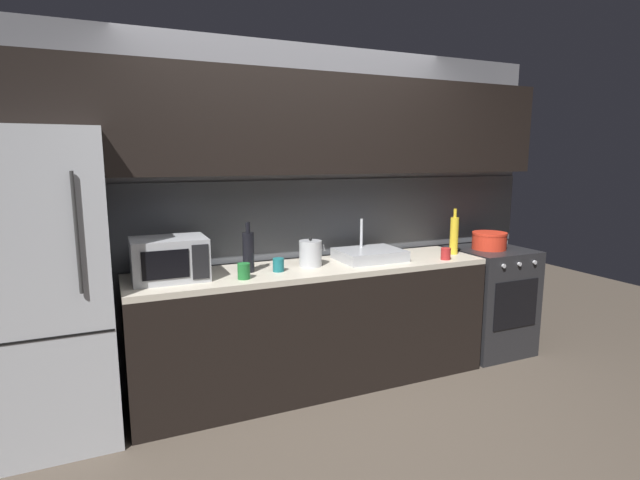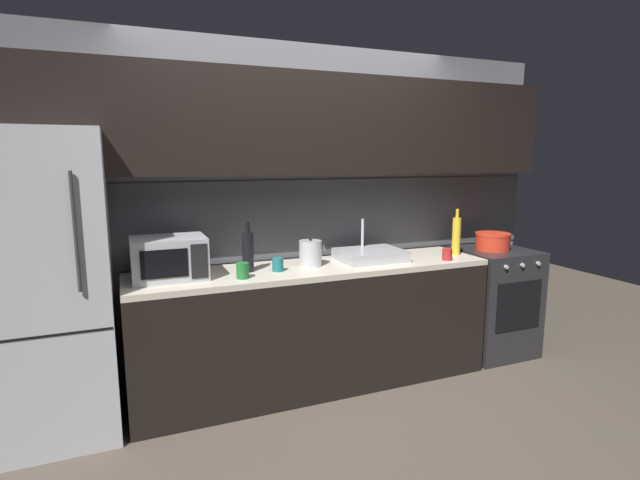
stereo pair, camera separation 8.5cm
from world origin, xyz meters
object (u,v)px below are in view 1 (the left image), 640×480
at_px(mug_red, 446,254).
at_px(mug_teal, 278,265).
at_px(microwave, 169,259).
at_px(wine_bottle_dark, 248,251).
at_px(oven_range, 489,300).
at_px(kettle, 311,253).
at_px(cooking_pot, 489,241).
at_px(wine_bottle_yellow, 454,235).
at_px(refrigerator, 49,289).
at_px(mug_green, 244,271).

distance_m(mug_red, mug_teal, 1.30).
distance_m(microwave, wine_bottle_dark, 0.52).
relative_size(oven_range, kettle, 4.33).
relative_size(mug_teal, cooking_pot, 0.32).
bearing_deg(wine_bottle_yellow, kettle, 176.83).
relative_size(refrigerator, kettle, 8.82).
bearing_deg(oven_range, refrigerator, 179.98).
height_order(wine_bottle_dark, mug_green, wine_bottle_dark).
relative_size(mug_green, cooking_pot, 0.36).
xyz_separation_m(refrigerator, oven_range, (3.32, -0.00, -0.47)).
xyz_separation_m(refrigerator, mug_teal, (1.38, -0.05, 0.03)).
height_order(oven_range, mug_teal, mug_teal).
bearing_deg(mug_green, wine_bottle_dark, 65.15).
relative_size(wine_bottle_dark, mug_green, 3.35).
bearing_deg(kettle, mug_red, -11.85).
bearing_deg(mug_teal, kettle, 14.95).
bearing_deg(wine_bottle_yellow, oven_range, 5.93).
distance_m(oven_range, mug_red, 0.83).
bearing_deg(refrigerator, wine_bottle_dark, 0.83).
bearing_deg(wine_bottle_dark, mug_teal, -20.00).
xyz_separation_m(microwave, cooking_pot, (2.61, -0.02, -0.06)).
height_order(mug_green, mug_teal, mug_green).
height_order(refrigerator, microwave, refrigerator).
height_order(wine_bottle_yellow, wine_bottle_dark, wine_bottle_yellow).
bearing_deg(mug_red, cooking_pot, 17.85).
bearing_deg(mug_green, wine_bottle_yellow, 3.57).
height_order(wine_bottle_yellow, cooking_pot, wine_bottle_yellow).
height_order(kettle, wine_bottle_dark, wine_bottle_dark).
xyz_separation_m(kettle, mug_green, (-0.54, -0.18, -0.04)).
xyz_separation_m(refrigerator, mug_red, (2.68, -0.20, 0.03)).
relative_size(mug_red, mug_teal, 0.97).
bearing_deg(cooking_pot, microwave, 179.60).
bearing_deg(cooking_pot, mug_green, -175.85).
distance_m(kettle, mug_teal, 0.28).
relative_size(refrigerator, wine_bottle_yellow, 4.99).
distance_m(oven_range, cooking_pot, 0.52).
distance_m(oven_range, wine_bottle_yellow, 0.75).
xyz_separation_m(mug_red, cooking_pot, (0.61, 0.20, 0.03)).
relative_size(kettle, mug_teal, 2.26).
bearing_deg(oven_range, mug_red, -163.13).
relative_size(wine_bottle_dark, mug_teal, 3.71).
relative_size(microwave, mug_red, 5.16).
bearing_deg(wine_bottle_yellow, wine_bottle_dark, 177.78).
bearing_deg(mug_red, oven_range, 16.87).
height_order(mug_red, mug_green, mug_green).
height_order(oven_range, microwave, microwave).
xyz_separation_m(microwave, mug_green, (0.43, -0.18, -0.08)).
xyz_separation_m(mug_green, mug_teal, (0.27, 0.11, -0.01)).
bearing_deg(microwave, wine_bottle_dark, -0.13).
distance_m(kettle, mug_green, 0.57).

